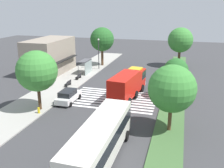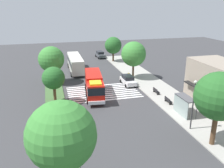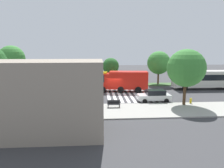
{
  "view_description": "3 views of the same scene",
  "coord_description": "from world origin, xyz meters",
  "px_view_note": "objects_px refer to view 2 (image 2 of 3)",
  "views": [
    {
      "loc": [
        -34.04,
        -8.84,
        12.45
      ],
      "look_at": [
        -1.08,
        0.54,
        1.69
      ],
      "focal_mm": 40.56,
      "sensor_mm": 36.0,
      "label": 1
    },
    {
      "loc": [
        34.81,
        -8.47,
        14.36
      ],
      "look_at": [
        -1.57,
        1.3,
        1.66
      ],
      "focal_mm": 38.39,
      "sensor_mm": 36.0,
      "label": 2
    },
    {
      "loc": [
        2.54,
        32.43,
        7.4
      ],
      "look_at": [
        0.4,
        0.15,
        1.7
      ],
      "focal_mm": 31.85,
      "sensor_mm": 36.0,
      "label": 3
    }
  ],
  "objects_px": {
    "bus_stop_shelter": "(183,102)",
    "bench_west_of_shelter": "(156,91)",
    "transit_bus": "(75,63)",
    "bench_near_shelter": "(168,100)",
    "parked_car_west": "(100,54)",
    "sidewalk_tree_center": "(219,96)",
    "fire_hydrant": "(129,75)",
    "median_tree_west": "(53,78)",
    "fire_truck": "(94,85)",
    "street_lamp": "(193,101)",
    "parked_car_mid": "(128,80)",
    "sidewalk_tree_west": "(134,54)",
    "median_tree_far_west": "(51,59)",
    "sidewalk_tree_far_west": "(113,45)",
    "median_tree_center": "(61,136)"
  },
  "relations": [
    {
      "from": "fire_truck",
      "to": "fire_hydrant",
      "type": "distance_m",
      "value": 12.69
    },
    {
      "from": "parked_car_west",
      "to": "median_tree_west",
      "type": "relative_size",
      "value": 0.87
    },
    {
      "from": "bus_stop_shelter",
      "to": "sidewalk_tree_far_west",
      "type": "relative_size",
      "value": 0.56
    },
    {
      "from": "median_tree_far_west",
      "to": "median_tree_center",
      "type": "xyz_separation_m",
      "value": [
        29.5,
        0.0,
        0.96
      ]
    },
    {
      "from": "fire_truck",
      "to": "fire_hydrant",
      "type": "bearing_deg",
      "value": 141.64
    },
    {
      "from": "sidewalk_tree_center",
      "to": "median_tree_far_west",
      "type": "distance_m",
      "value": 30.37
    },
    {
      "from": "parked_car_west",
      "to": "bench_west_of_shelter",
      "type": "distance_m",
      "value": 30.37
    },
    {
      "from": "sidewalk_tree_center",
      "to": "parked_car_mid",
      "type": "bearing_deg",
      "value": -174.14
    },
    {
      "from": "parked_car_mid",
      "to": "street_lamp",
      "type": "relative_size",
      "value": 0.76
    },
    {
      "from": "parked_car_west",
      "to": "bus_stop_shelter",
      "type": "relative_size",
      "value": 1.37
    },
    {
      "from": "transit_bus",
      "to": "street_lamp",
      "type": "height_order",
      "value": "street_lamp"
    },
    {
      "from": "sidewalk_tree_west",
      "to": "median_tree_far_west",
      "type": "height_order",
      "value": "sidewalk_tree_west"
    },
    {
      "from": "fire_hydrant",
      "to": "sidewalk_tree_west",
      "type": "bearing_deg",
      "value": 23.45
    },
    {
      "from": "median_tree_west",
      "to": "fire_truck",
      "type": "bearing_deg",
      "value": 99.71
    },
    {
      "from": "parked_car_west",
      "to": "sidewalk_tree_west",
      "type": "distance_m",
      "value": 21.34
    },
    {
      "from": "sidewalk_tree_far_west",
      "to": "sidewalk_tree_west",
      "type": "bearing_deg",
      "value": -0.0
    },
    {
      "from": "parked_car_mid",
      "to": "bus_stop_shelter",
      "type": "height_order",
      "value": "bus_stop_shelter"
    },
    {
      "from": "median_tree_west",
      "to": "fire_hydrant",
      "type": "height_order",
      "value": "median_tree_west"
    },
    {
      "from": "parked_car_west",
      "to": "bus_stop_shelter",
      "type": "height_order",
      "value": "bus_stop_shelter"
    },
    {
      "from": "parked_car_mid",
      "to": "transit_bus",
      "type": "distance_m",
      "value": 14.3
    },
    {
      "from": "transit_bus",
      "to": "fire_truck",
      "type": "bearing_deg",
      "value": -175.38
    },
    {
      "from": "parked_car_west",
      "to": "fire_hydrant",
      "type": "relative_size",
      "value": 6.83
    },
    {
      "from": "transit_bus",
      "to": "bench_near_shelter",
      "type": "bearing_deg",
      "value": -152.15
    },
    {
      "from": "fire_truck",
      "to": "sidewalk_tree_west",
      "type": "relative_size",
      "value": 1.35
    },
    {
      "from": "bench_west_of_shelter",
      "to": "median_tree_west",
      "type": "relative_size",
      "value": 0.29
    },
    {
      "from": "transit_bus",
      "to": "bench_west_of_shelter",
      "type": "distance_m",
      "value": 20.9
    },
    {
      "from": "transit_bus",
      "to": "median_tree_west",
      "type": "xyz_separation_m",
      "value": [
        16.97,
        -5.12,
        1.89
      ]
    },
    {
      "from": "parked_car_mid",
      "to": "sidewalk_tree_far_west",
      "type": "distance_m",
      "value": 18.97
    },
    {
      "from": "street_lamp",
      "to": "median_tree_center",
      "type": "xyz_separation_m",
      "value": [
        6.98,
        -15.26,
        1.83
      ]
    },
    {
      "from": "parked_car_west",
      "to": "street_lamp",
      "type": "relative_size",
      "value": 0.79
    },
    {
      "from": "bench_west_of_shelter",
      "to": "sidewalk_tree_far_west",
      "type": "relative_size",
      "value": 0.26
    },
    {
      "from": "parked_car_west",
      "to": "transit_bus",
      "type": "height_order",
      "value": "transit_bus"
    },
    {
      "from": "fire_truck",
      "to": "median_tree_west",
      "type": "relative_size",
      "value": 1.79
    },
    {
      "from": "bench_near_shelter",
      "to": "median_tree_west",
      "type": "relative_size",
      "value": 0.29
    },
    {
      "from": "parked_car_west",
      "to": "street_lamp",
      "type": "bearing_deg",
      "value": 0.22
    },
    {
      "from": "street_lamp",
      "to": "median_tree_far_west",
      "type": "height_order",
      "value": "median_tree_far_west"
    },
    {
      "from": "parked_car_west",
      "to": "fire_hydrant",
      "type": "height_order",
      "value": "parked_car_west"
    },
    {
      "from": "parked_car_mid",
      "to": "sidewalk_tree_center",
      "type": "height_order",
      "value": "sidewalk_tree_center"
    },
    {
      "from": "parked_car_west",
      "to": "median_tree_west",
      "type": "distance_m",
      "value": 32.69
    },
    {
      "from": "fire_truck",
      "to": "parked_car_west",
      "type": "bearing_deg",
      "value": 172.54
    },
    {
      "from": "bus_stop_shelter",
      "to": "median_tree_west",
      "type": "xyz_separation_m",
      "value": [
        -8.8,
        -16.38,
        2.04
      ]
    },
    {
      "from": "bus_stop_shelter",
      "to": "bench_west_of_shelter",
      "type": "bearing_deg",
      "value": -179.76
    },
    {
      "from": "street_lamp",
      "to": "median_tree_west",
      "type": "bearing_deg",
      "value": -129.43
    },
    {
      "from": "bench_west_of_shelter",
      "to": "sidewalk_tree_center",
      "type": "distance_m",
      "value": 16.23
    },
    {
      "from": "sidewalk_tree_far_west",
      "to": "fire_hydrant",
      "type": "distance_m",
      "value": 14.49
    },
    {
      "from": "bench_near_shelter",
      "to": "fire_hydrant",
      "type": "height_order",
      "value": "bench_near_shelter"
    },
    {
      "from": "sidewalk_tree_far_west",
      "to": "sidewalk_tree_west",
      "type": "relative_size",
      "value": 0.86
    },
    {
      "from": "bus_stop_shelter",
      "to": "fire_hydrant",
      "type": "distance_m",
      "value": 18.85
    },
    {
      "from": "street_lamp",
      "to": "fire_hydrant",
      "type": "relative_size",
      "value": 8.64
    },
    {
      "from": "bench_near_shelter",
      "to": "street_lamp",
      "type": "bearing_deg",
      "value": -7.94
    }
  ]
}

